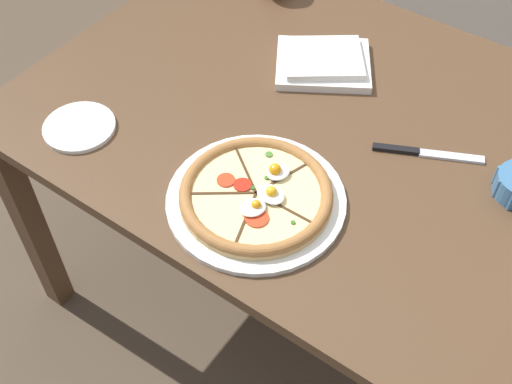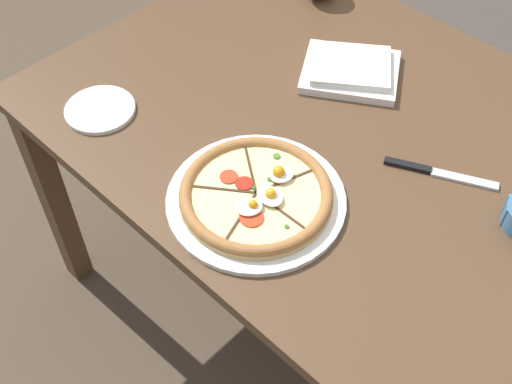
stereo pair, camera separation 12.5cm
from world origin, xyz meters
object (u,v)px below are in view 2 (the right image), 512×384
at_px(dining_table, 363,170).
at_px(pizza, 256,196).
at_px(knife_main, 439,173).
at_px(side_saucer, 100,110).
at_px(napkin_folded, 351,70).

relative_size(dining_table, pizza, 4.19).
relative_size(knife_main, side_saucer, 1.37).
height_order(dining_table, napkin_folded, napkin_folded).
bearing_deg(knife_main, side_saucer, -176.58).
bearing_deg(pizza, knife_main, 55.17).
height_order(napkin_folded, side_saucer, napkin_folded).
bearing_deg(napkin_folded, dining_table, -41.50).
xyz_separation_m(dining_table, pizza, (-0.06, -0.29, 0.11)).
distance_m(dining_table, side_saucer, 0.61).
distance_m(dining_table, napkin_folded, 0.25).
relative_size(napkin_folded, knife_main, 1.32).
relative_size(dining_table, side_saucer, 9.41).
bearing_deg(side_saucer, dining_table, 34.57).
xyz_separation_m(pizza, napkin_folded, (-0.11, 0.44, -0.00)).
relative_size(napkin_folded, side_saucer, 1.82).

